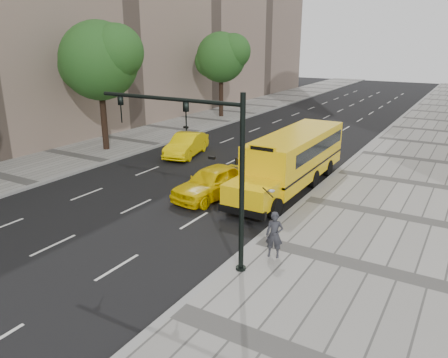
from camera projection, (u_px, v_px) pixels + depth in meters
The scene contains 12 objects.
ground at pixel (207, 182), 25.41m from camera, with size 140.00×140.00×0.00m, color black.
sidewalk_museum at pixel (432, 224), 19.57m from camera, with size 12.00×140.00×0.15m, color gray.
sidewalk_far at pixel (76, 156), 30.72m from camera, with size 6.00×140.00×0.15m, color gray.
curb_museum at pixel (305, 200), 22.48m from camera, with size 0.30×140.00×0.15m, color gray.
curb_far at pixel (107, 162), 29.27m from camera, with size 0.30×140.00×0.15m, color gray.
tree_b at pixel (100, 60), 30.44m from camera, with size 6.17×5.49×9.24m.
tree_c at pixel (222, 57), 44.14m from camera, with size 5.63×5.00×8.64m.
school_bus at pixel (294, 156), 24.31m from camera, with size 2.96×11.56×3.19m.
taxi_near at pixel (212, 182), 22.82m from camera, with size 1.97×4.89×1.67m, color #FFD803.
taxi_far at pixel (186, 145), 30.94m from camera, with size 1.68×4.82×1.59m, color #FFD803.
pedestrian at pixel (274, 235), 16.23m from camera, with size 0.65×0.43×1.78m, color #2D2E35.
traffic_signal at pixel (206, 158), 15.04m from camera, with size 6.18×0.36×6.40m.
Camera 1 is at (13.13, -20.25, 8.03)m, focal length 35.00 mm.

